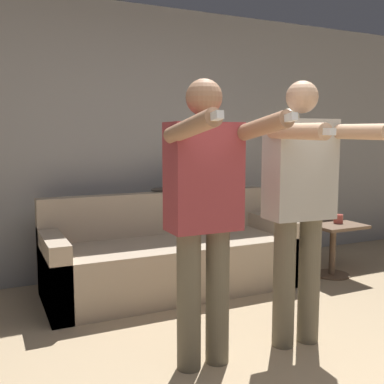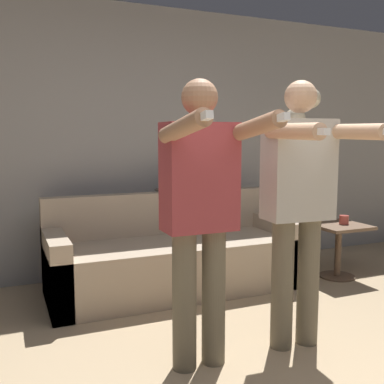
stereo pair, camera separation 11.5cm
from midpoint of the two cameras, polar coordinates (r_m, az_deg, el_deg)
wall_back at (r=4.46m, az=-5.82°, el=6.37°), size 10.00×0.05×2.60m
couch at (r=4.01m, az=-1.39°, el=-8.40°), size 2.19×0.83×0.83m
person_left at (r=2.53m, az=2.43°, el=-1.72°), size 0.48×0.67×1.66m
person_right at (r=2.88m, az=14.61°, el=-0.65°), size 0.53×0.70×1.69m
cat at (r=4.27m, az=0.05°, el=1.21°), size 0.51×0.11×0.18m
floor_lamp at (r=4.68m, az=14.49°, el=7.50°), size 0.38×0.33×1.83m
side_table at (r=4.56m, az=18.79°, el=-5.67°), size 0.48×0.48×0.52m
cup at (r=4.55m, az=19.43°, el=-3.35°), size 0.09×0.09×0.08m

